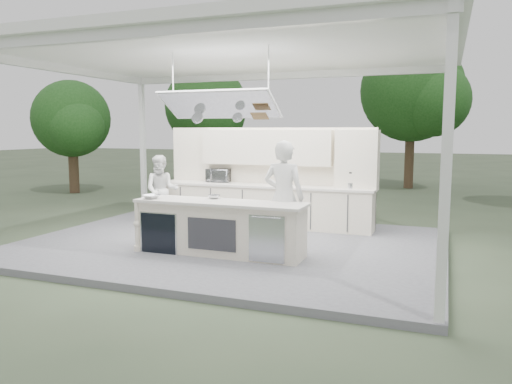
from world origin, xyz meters
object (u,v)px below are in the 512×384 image
at_px(back_counter, 264,205).
at_px(sous_chef, 162,190).
at_px(head_chef, 284,197).
at_px(demo_island, 219,228).

bearing_deg(back_counter, sous_chef, -161.42).
relative_size(back_counter, head_chef, 2.52).
bearing_deg(head_chef, demo_island, 25.09).
xyz_separation_m(back_counter, head_chef, (1.23, -2.35, 0.53)).
bearing_deg(demo_island, head_chef, 23.67).
distance_m(demo_island, back_counter, 2.82).
height_order(demo_island, head_chef, head_chef).
xyz_separation_m(demo_island, sous_chef, (-2.43, 2.06, 0.33)).
xyz_separation_m(back_counter, sous_chef, (-2.25, -0.76, 0.33)).
height_order(back_counter, sous_chef, sous_chef).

